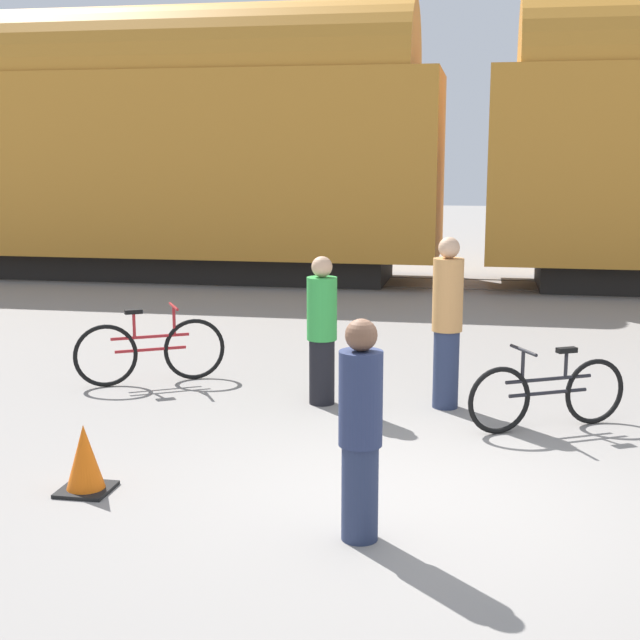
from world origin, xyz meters
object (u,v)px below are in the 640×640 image
at_px(bicycle_black, 548,394).
at_px(bicycle_maroon, 151,351).
at_px(person_in_tan, 447,322).
at_px(person_in_green, 322,330).
at_px(traffic_cone, 85,461).
at_px(freight_train, 465,136).
at_px(person_in_navy, 360,430).

relative_size(bicycle_black, bicycle_maroon, 0.99).
relative_size(bicycle_maroon, person_in_tan, 0.86).
bearing_deg(person_in_green, person_in_tan, -140.73).
distance_m(person_in_green, traffic_cone, 3.19).
bearing_deg(bicycle_black, person_in_tan, 150.57).
bearing_deg(traffic_cone, person_in_tan, 47.43).
bearing_deg(freight_train, person_in_navy, -91.47).
xyz_separation_m(freight_train, person_in_tan, (0.11, -9.15, -2.07)).
distance_m(bicycle_black, person_in_green, 2.40).
bearing_deg(freight_train, person_in_green, -97.37).
bearing_deg(person_in_navy, freight_train, -177.27).
height_order(person_in_navy, person_in_green, person_in_green).
xyz_separation_m(freight_train, bicycle_maroon, (-3.31, -8.76, -2.60)).
relative_size(person_in_green, traffic_cone, 2.88).
distance_m(bicycle_maroon, person_in_green, 2.21).
relative_size(person_in_tan, traffic_cone, 3.27).
bearing_deg(person_in_tan, traffic_cone, -59.87).
bearing_deg(bicycle_maroon, person_in_navy, -51.84).
bearing_deg(bicycle_maroon, person_in_tan, -6.61).
distance_m(person_in_navy, person_in_tan, 3.43).
bearing_deg(bicycle_maroon, traffic_cone, -77.59).
bearing_deg(bicycle_black, bicycle_maroon, 167.71).
height_order(freight_train, bicycle_maroon, freight_train).
xyz_separation_m(person_in_tan, person_in_green, (-1.30, -0.09, -0.12)).
bearing_deg(person_in_green, bicycle_maroon, 22.03).
height_order(freight_train, person_in_green, freight_train).
xyz_separation_m(person_in_navy, traffic_cone, (-2.26, 0.48, -0.54)).
bearing_deg(bicycle_maroon, bicycle_black, -12.29).
xyz_separation_m(bicycle_maroon, person_in_navy, (2.99, -3.80, 0.41)).
xyz_separation_m(person_in_navy, person_in_tan, (0.43, 3.40, 0.12)).
xyz_separation_m(bicycle_black, person_in_navy, (-1.44, -2.84, 0.44)).
height_order(person_in_green, traffic_cone, person_in_green).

